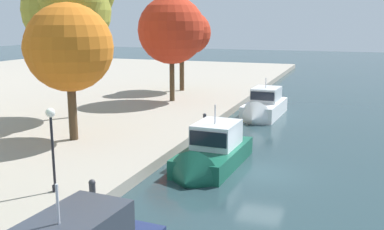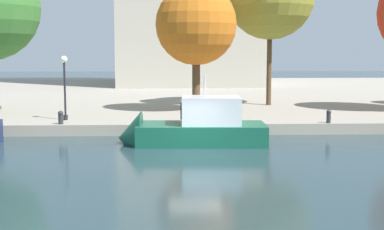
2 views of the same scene
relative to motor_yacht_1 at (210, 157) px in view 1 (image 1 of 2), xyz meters
The scene contains 10 objects.
ground_plane 3.03m from the motor_yacht_1, 86.73° to the right, with size 220.00×220.00×0.00m, color #23383D.
motor_yacht_1 is the anchor object (origin of this frame).
motor_yacht_2 15.00m from the motor_yacht_1, ahead, with size 7.75×3.08×4.27m.
mooring_bollard_0 8.84m from the motor_yacht_1, 20.36° to the left, with size 0.28×0.28×0.79m.
mooring_bollard_1 7.99m from the motor_yacht_1, 156.36° to the left, with size 0.32×0.32×0.78m.
lamp_post 9.35m from the motor_yacht_1, 145.39° to the left, with size 0.42×0.42×3.91m.
tree_0 17.39m from the motor_yacht_1, 63.96° to the left, with size 7.47×7.27×12.01m.
tree_1 20.23m from the motor_yacht_1, 27.68° to the left, with size 6.49×6.71×10.08m.
tree_2 26.79m from the motor_yacht_1, 25.45° to the left, with size 5.29×5.38×9.45m.
tree_3 11.55m from the motor_yacht_1, 86.71° to the left, with size 5.64×5.64×8.87m.
Camera 1 is at (-23.76, -4.48, 8.31)m, focal length 42.00 mm.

